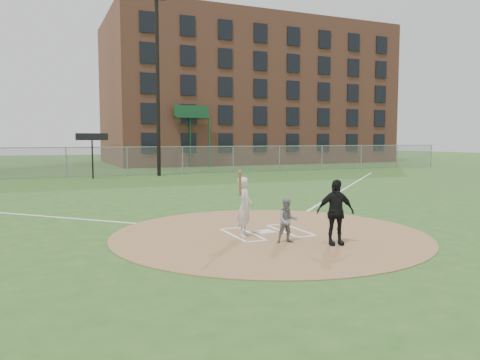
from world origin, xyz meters
name	(u,v)px	position (x,y,z in m)	size (l,w,h in m)	color
ground	(269,234)	(0.00, 0.00, 0.00)	(140.00, 140.00, 0.00)	#2C551D
dirt_circle	(269,234)	(0.00, 0.00, 0.01)	(8.40, 8.40, 0.02)	#9A7349
home_plate	(265,232)	(-0.06, 0.15, 0.04)	(0.49, 0.49, 0.03)	silver
foul_line_first	(346,188)	(9.00, 9.00, 0.01)	(0.10, 24.00, 0.01)	white
catcher	(288,221)	(-0.10, -1.17, 0.56)	(0.53, 0.41, 1.09)	gray
umpire	(335,212)	(0.85, -1.81, 0.81)	(0.92, 0.38, 1.57)	black
batters_boxes	(267,232)	(0.00, 0.15, 0.03)	(2.08, 1.88, 0.01)	white
batter_at_plate	(245,206)	(-0.76, -0.08, 0.80)	(0.78, 1.02, 1.78)	silver
outfield_fence	(127,161)	(0.00, 22.00, 1.02)	(56.08, 0.08, 2.03)	slate
brick_warehouse	(245,95)	(16.00, 37.96, 7.50)	(30.00, 17.17, 15.00)	#995742
light_pole	(158,80)	(2.00, 21.00, 6.61)	(1.20, 0.30, 12.22)	black
scoreboard_sign	(92,142)	(-2.50, 20.20, 2.39)	(2.00, 0.10, 2.93)	black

